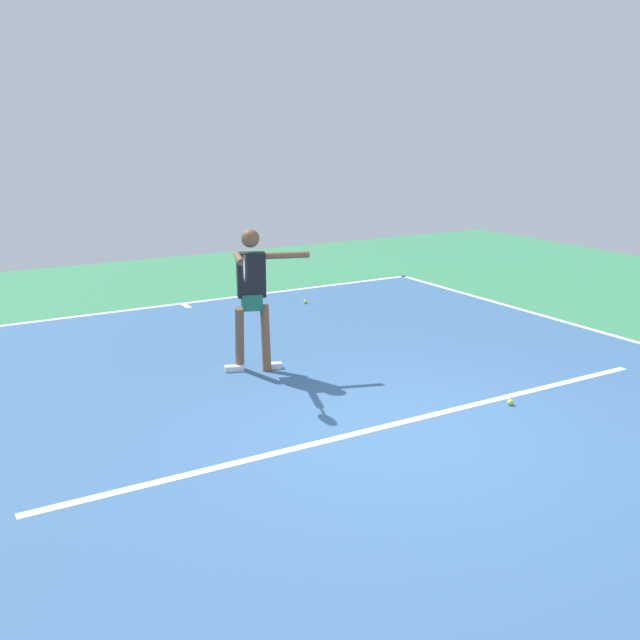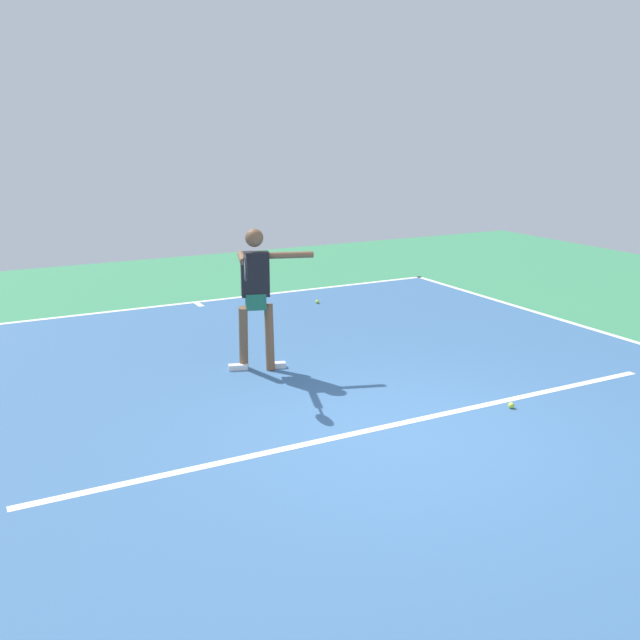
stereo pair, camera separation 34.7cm
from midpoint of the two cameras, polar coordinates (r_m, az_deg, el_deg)
ground_plane at (r=7.34m, az=7.63°, el=-8.84°), size 22.03×22.03×0.00m
court_surface at (r=7.34m, az=7.63°, el=-8.83°), size 9.56×12.82×0.00m
court_line_baseline_near at (r=12.79m, az=-8.98°, el=1.39°), size 9.56×0.10×0.01m
court_line_service at (r=7.49m, az=6.70°, el=-8.27°), size 7.17×0.10×0.01m
court_line_centre_mark at (r=12.60m, az=-8.68°, el=1.21°), size 0.10×0.30×0.01m
tennis_player at (r=8.86m, az=-3.91°, el=2.37°), size 1.19×1.14×1.78m
tennis_ball_near_service_line at (r=8.20m, az=15.95°, el=-6.47°), size 0.07×0.07×0.07m
tennis_ball_near_player at (r=12.53m, az=0.58°, el=1.44°), size 0.07×0.07×0.07m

